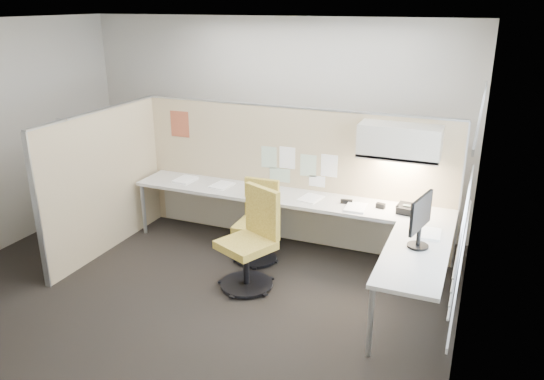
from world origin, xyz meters
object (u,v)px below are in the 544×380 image
at_px(chair_right, 258,224).
at_px(phone, 406,209).
at_px(monitor, 420,218).
at_px(chair_left, 252,243).
at_px(desk, 307,213).

bearing_deg(chair_right, phone, 9.01).
relative_size(monitor, phone, 2.31).
height_order(chair_left, chair_right, chair_left).
bearing_deg(monitor, desk, 75.13).
bearing_deg(desk, monitor, -27.80).
xyz_separation_m(chair_right, monitor, (1.93, -0.52, 0.58)).
relative_size(chair_left, chair_right, 1.13).
bearing_deg(monitor, phone, 29.20).
bearing_deg(phone, monitor, -67.56).
distance_m(chair_right, phone, 1.75).
height_order(desk, monitor, monitor).
bearing_deg(desk, chair_right, -159.74).
height_order(monitor, phone, monitor).
distance_m(desk, phone, 1.14).
xyz_separation_m(monitor, phone, (-0.25, 0.84, -0.25)).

